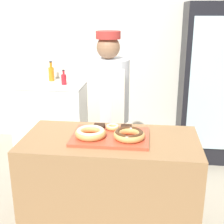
{
  "coord_description": "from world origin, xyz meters",
  "views": [
    {
      "loc": [
        0.27,
        -2.2,
        1.85
      ],
      "look_at": [
        0.0,
        0.1,
        1.09
      ],
      "focal_mm": 50.0,
      "sensor_mm": 36.0,
      "label": 1
    }
  ],
  "objects_px": {
    "brownie_back_left": "(99,127)",
    "baker_person": "(108,114)",
    "donut_mini_center": "(112,127)",
    "beverage_fridge": "(207,83)",
    "donut_chocolate_glaze": "(129,134)",
    "bottle_orange": "(51,73)",
    "donut_light_glaze": "(91,133)",
    "chest_freezer": "(52,116)",
    "serving_tray": "(110,137)",
    "brownie_back_right": "(126,128)",
    "bottle_red": "(64,79)"
  },
  "relations": [
    {
      "from": "donut_chocolate_glaze",
      "to": "chest_freezer",
      "type": "xyz_separation_m",
      "value": [
        -1.17,
        1.79,
        -0.5
      ]
    },
    {
      "from": "donut_light_glaze",
      "to": "chest_freezer",
      "type": "height_order",
      "value": "donut_light_glaze"
    },
    {
      "from": "chest_freezer",
      "to": "bottle_red",
      "type": "relative_size",
      "value": 4.71
    },
    {
      "from": "donut_mini_center",
      "to": "brownie_back_right",
      "type": "xyz_separation_m",
      "value": [
        0.11,
        0.0,
        -0.0
      ]
    },
    {
      "from": "serving_tray",
      "to": "donut_chocolate_glaze",
      "type": "relative_size",
      "value": 2.48
    },
    {
      "from": "serving_tray",
      "to": "brownie_back_right",
      "type": "relative_size",
      "value": 6.79
    },
    {
      "from": "donut_mini_center",
      "to": "beverage_fridge",
      "type": "xyz_separation_m",
      "value": [
        1.02,
        1.6,
        0.02
      ]
    },
    {
      "from": "donut_light_glaze",
      "to": "beverage_fridge",
      "type": "distance_m",
      "value": 2.13
    },
    {
      "from": "serving_tray",
      "to": "donut_chocolate_glaze",
      "type": "distance_m",
      "value": 0.16
    },
    {
      "from": "donut_chocolate_glaze",
      "to": "bottle_red",
      "type": "relative_size",
      "value": 1.22
    },
    {
      "from": "donut_chocolate_glaze",
      "to": "donut_mini_center",
      "type": "distance_m",
      "value": 0.23
    },
    {
      "from": "donut_chocolate_glaze",
      "to": "beverage_fridge",
      "type": "height_order",
      "value": "beverage_fridge"
    },
    {
      "from": "donut_light_glaze",
      "to": "donut_chocolate_glaze",
      "type": "relative_size",
      "value": 1.0
    },
    {
      "from": "donut_light_glaze",
      "to": "donut_mini_center",
      "type": "distance_m",
      "value": 0.23
    },
    {
      "from": "chest_freezer",
      "to": "bottle_orange",
      "type": "xyz_separation_m",
      "value": [
        -0.03,
        0.17,
        0.56
      ]
    },
    {
      "from": "serving_tray",
      "to": "bottle_orange",
      "type": "bearing_deg",
      "value": 118.87
    },
    {
      "from": "brownie_back_right",
      "to": "baker_person",
      "type": "xyz_separation_m",
      "value": [
        -0.22,
        0.57,
        -0.08
      ]
    },
    {
      "from": "donut_chocolate_glaze",
      "to": "baker_person",
      "type": "relative_size",
      "value": 0.14
    },
    {
      "from": "donut_light_glaze",
      "to": "brownie_back_left",
      "type": "height_order",
      "value": "donut_light_glaze"
    },
    {
      "from": "donut_mini_center",
      "to": "brownie_back_left",
      "type": "xyz_separation_m",
      "value": [
        -0.11,
        0.0,
        -0.0
      ]
    },
    {
      "from": "serving_tray",
      "to": "bottle_orange",
      "type": "distance_m",
      "value": 2.19
    },
    {
      "from": "donut_chocolate_glaze",
      "to": "chest_freezer",
      "type": "height_order",
      "value": "donut_chocolate_glaze"
    },
    {
      "from": "bottle_orange",
      "to": "bottle_red",
      "type": "bearing_deg",
      "value": -41.55
    },
    {
      "from": "donut_mini_center",
      "to": "bottle_orange",
      "type": "xyz_separation_m",
      "value": [
        -1.05,
        1.78,
        0.07
      ]
    },
    {
      "from": "donut_mini_center",
      "to": "brownie_back_right",
      "type": "height_order",
      "value": "donut_mini_center"
    },
    {
      "from": "baker_person",
      "to": "bottle_red",
      "type": "relative_size",
      "value": 8.55
    },
    {
      "from": "chest_freezer",
      "to": "brownie_back_right",
      "type": "bearing_deg",
      "value": -54.78
    },
    {
      "from": "beverage_fridge",
      "to": "bottle_red",
      "type": "xyz_separation_m",
      "value": [
        -1.84,
        -0.02,
        0.02
      ]
    },
    {
      "from": "brownie_back_left",
      "to": "beverage_fridge",
      "type": "relative_size",
      "value": 0.04
    },
    {
      "from": "donut_mini_center",
      "to": "serving_tray",
      "type": "bearing_deg",
      "value": -90.0
    },
    {
      "from": "donut_light_glaze",
      "to": "brownie_back_right",
      "type": "height_order",
      "value": "donut_light_glaze"
    },
    {
      "from": "baker_person",
      "to": "chest_freezer",
      "type": "xyz_separation_m",
      "value": [
        -0.92,
        1.04,
        -0.41
      ]
    },
    {
      "from": "serving_tray",
      "to": "beverage_fridge",
      "type": "height_order",
      "value": "beverage_fridge"
    },
    {
      "from": "donut_chocolate_glaze",
      "to": "brownie_back_right",
      "type": "bearing_deg",
      "value": 101.33
    },
    {
      "from": "donut_light_glaze",
      "to": "brownie_back_left",
      "type": "relative_size",
      "value": 2.73
    },
    {
      "from": "donut_light_glaze",
      "to": "baker_person",
      "type": "relative_size",
      "value": 0.14
    },
    {
      "from": "chest_freezer",
      "to": "bottle_orange",
      "type": "distance_m",
      "value": 0.58
    },
    {
      "from": "donut_chocolate_glaze",
      "to": "baker_person",
      "type": "xyz_separation_m",
      "value": [
        -0.25,
        0.75,
        -0.09
      ]
    },
    {
      "from": "baker_person",
      "to": "bottle_orange",
      "type": "relative_size",
      "value": 6.17
    },
    {
      "from": "donut_chocolate_glaze",
      "to": "bottle_orange",
      "type": "distance_m",
      "value": 2.3
    },
    {
      "from": "brownie_back_left",
      "to": "baker_person",
      "type": "height_order",
      "value": "baker_person"
    },
    {
      "from": "baker_person",
      "to": "brownie_back_right",
      "type": "bearing_deg",
      "value": -69.05
    },
    {
      "from": "bottle_orange",
      "to": "chest_freezer",
      "type": "bearing_deg",
      "value": -79.81
    },
    {
      "from": "serving_tray",
      "to": "brownie_back_right",
      "type": "bearing_deg",
      "value": 50.56
    },
    {
      "from": "chest_freezer",
      "to": "bottle_red",
      "type": "distance_m",
      "value": 0.57
    },
    {
      "from": "donut_light_glaze",
      "to": "donut_mini_center",
      "type": "xyz_separation_m",
      "value": [
        0.15,
        0.18,
        -0.02
      ]
    },
    {
      "from": "brownie_back_left",
      "to": "beverage_fridge",
      "type": "height_order",
      "value": "beverage_fridge"
    },
    {
      "from": "brownie_back_right",
      "to": "beverage_fridge",
      "type": "bearing_deg",
      "value": 60.5
    },
    {
      "from": "donut_mini_center",
      "to": "brownie_back_left",
      "type": "relative_size",
      "value": 1.3
    },
    {
      "from": "brownie_back_left",
      "to": "donut_mini_center",
      "type": "bearing_deg",
      "value": 0.0
    }
  ]
}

